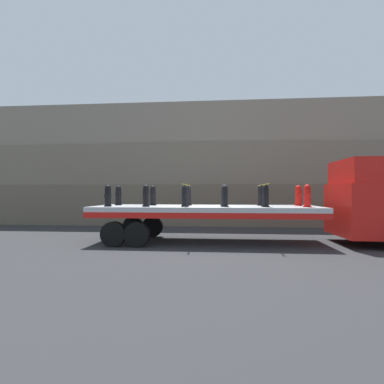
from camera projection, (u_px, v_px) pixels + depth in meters
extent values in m
plane|color=#2D2D30|center=(205.00, 242.00, 11.19)|extent=(120.00, 120.00, 0.00)
cube|color=#665B4C|center=(210.00, 204.00, 17.75)|extent=(60.00, 3.00, 2.32)
cube|color=#756B5B|center=(210.00, 166.00, 17.91)|extent=(60.00, 3.00, 2.32)
cube|color=gray|center=(210.00, 127.00, 18.06)|extent=(60.00, 3.00, 2.32)
cube|color=red|center=(373.00, 210.00, 10.67)|extent=(2.51, 2.55, 1.87)
cube|color=red|center=(365.00, 172.00, 10.69)|extent=(1.75, 2.34, 0.84)
cylinder|color=black|center=(369.00, 225.00, 11.83)|extent=(1.14, 0.28, 1.14)
cube|color=#B2B2B7|center=(205.00, 208.00, 11.20)|extent=(8.29, 2.60, 0.17)
cube|color=red|center=(204.00, 216.00, 9.94)|extent=(8.29, 0.08, 0.20)
cube|color=red|center=(207.00, 211.00, 12.45)|extent=(8.29, 0.08, 0.20)
cylinder|color=black|center=(137.00, 234.00, 10.21)|extent=(0.86, 0.30, 0.86)
cylinder|color=black|center=(153.00, 227.00, 12.59)|extent=(0.86, 0.30, 0.86)
cylinder|color=black|center=(114.00, 234.00, 10.28)|extent=(0.86, 0.30, 0.86)
cylinder|color=black|center=(133.00, 226.00, 12.66)|extent=(0.86, 0.30, 0.86)
cylinder|color=black|center=(108.00, 206.00, 10.94)|extent=(0.29, 0.29, 0.03)
cylinder|color=black|center=(108.00, 198.00, 10.94)|extent=(0.23, 0.23, 0.63)
sphere|color=black|center=(108.00, 188.00, 10.94)|extent=(0.22, 0.22, 0.22)
cylinder|color=black|center=(106.00, 196.00, 10.76)|extent=(0.10, 0.13, 0.10)
cylinder|color=black|center=(110.00, 196.00, 11.12)|extent=(0.10, 0.13, 0.10)
cylinder|color=black|center=(118.00, 205.00, 12.08)|extent=(0.29, 0.29, 0.03)
cylinder|color=black|center=(118.00, 197.00, 12.08)|extent=(0.23, 0.23, 0.63)
sphere|color=black|center=(118.00, 188.00, 12.08)|extent=(0.22, 0.22, 0.22)
cylinder|color=black|center=(117.00, 195.00, 11.90)|extent=(0.10, 0.13, 0.10)
cylinder|color=black|center=(120.00, 195.00, 12.26)|extent=(0.10, 0.13, 0.10)
cylinder|color=black|center=(146.00, 206.00, 10.82)|extent=(0.29, 0.29, 0.03)
cylinder|color=black|center=(146.00, 198.00, 10.82)|extent=(0.23, 0.23, 0.63)
sphere|color=black|center=(146.00, 188.00, 10.82)|extent=(0.22, 0.22, 0.22)
cylinder|color=black|center=(145.00, 196.00, 10.64)|extent=(0.10, 0.13, 0.10)
cylinder|color=black|center=(147.00, 196.00, 11.00)|extent=(0.10, 0.13, 0.10)
cylinder|color=black|center=(153.00, 205.00, 11.96)|extent=(0.29, 0.29, 0.03)
cylinder|color=black|center=(153.00, 197.00, 11.96)|extent=(0.23, 0.23, 0.63)
sphere|color=black|center=(153.00, 188.00, 11.96)|extent=(0.22, 0.22, 0.22)
cylinder|color=black|center=(152.00, 195.00, 11.78)|extent=(0.10, 0.13, 0.10)
cylinder|color=black|center=(154.00, 195.00, 12.14)|extent=(0.10, 0.13, 0.10)
cylinder|color=black|center=(185.00, 206.00, 10.69)|extent=(0.29, 0.29, 0.03)
cylinder|color=black|center=(185.00, 198.00, 10.69)|extent=(0.23, 0.23, 0.63)
sphere|color=black|center=(185.00, 188.00, 10.69)|extent=(0.22, 0.22, 0.22)
cylinder|color=black|center=(184.00, 196.00, 10.51)|extent=(0.10, 0.13, 0.10)
cylinder|color=black|center=(185.00, 196.00, 10.87)|extent=(0.10, 0.13, 0.10)
cylinder|color=black|center=(188.00, 205.00, 11.83)|extent=(0.29, 0.29, 0.03)
cylinder|color=black|center=(188.00, 197.00, 11.83)|extent=(0.23, 0.23, 0.63)
sphere|color=black|center=(188.00, 188.00, 11.83)|extent=(0.22, 0.22, 0.22)
cylinder|color=black|center=(188.00, 195.00, 11.65)|extent=(0.10, 0.13, 0.10)
cylinder|color=black|center=(189.00, 195.00, 12.01)|extent=(0.10, 0.13, 0.10)
cylinder|color=black|center=(225.00, 206.00, 10.56)|extent=(0.29, 0.29, 0.03)
cylinder|color=black|center=(225.00, 198.00, 10.57)|extent=(0.23, 0.23, 0.63)
sphere|color=black|center=(225.00, 188.00, 10.57)|extent=(0.22, 0.22, 0.22)
cylinder|color=black|center=(225.00, 196.00, 10.38)|extent=(0.10, 0.13, 0.10)
cylinder|color=black|center=(225.00, 196.00, 10.75)|extent=(0.10, 0.13, 0.10)
cylinder|color=black|center=(224.00, 205.00, 11.70)|extent=(0.29, 0.29, 0.03)
cylinder|color=black|center=(224.00, 197.00, 11.70)|extent=(0.23, 0.23, 0.63)
sphere|color=black|center=(224.00, 188.00, 11.71)|extent=(0.22, 0.22, 0.22)
cylinder|color=black|center=(224.00, 196.00, 11.52)|extent=(0.10, 0.13, 0.10)
cylinder|color=black|center=(224.00, 195.00, 11.89)|extent=(0.10, 0.13, 0.10)
cylinder|color=black|center=(265.00, 207.00, 10.44)|extent=(0.29, 0.29, 0.03)
cylinder|color=black|center=(265.00, 198.00, 10.44)|extent=(0.23, 0.23, 0.63)
sphere|color=black|center=(265.00, 188.00, 10.44)|extent=(0.22, 0.22, 0.22)
cylinder|color=black|center=(266.00, 196.00, 10.26)|extent=(0.10, 0.13, 0.10)
cylinder|color=black|center=(265.00, 196.00, 10.62)|extent=(0.10, 0.13, 0.10)
cylinder|color=black|center=(261.00, 205.00, 11.58)|extent=(0.29, 0.29, 0.03)
cylinder|color=black|center=(261.00, 197.00, 11.58)|extent=(0.23, 0.23, 0.63)
sphere|color=black|center=(261.00, 188.00, 11.58)|extent=(0.22, 0.22, 0.22)
cylinder|color=black|center=(262.00, 196.00, 11.40)|extent=(0.10, 0.13, 0.10)
cylinder|color=black|center=(260.00, 195.00, 11.76)|extent=(0.10, 0.13, 0.10)
cylinder|color=red|center=(307.00, 207.00, 10.31)|extent=(0.29, 0.29, 0.03)
cylinder|color=red|center=(307.00, 198.00, 10.31)|extent=(0.23, 0.23, 0.63)
sphere|color=red|center=(307.00, 187.00, 10.31)|extent=(0.22, 0.22, 0.22)
cylinder|color=red|center=(309.00, 196.00, 10.13)|extent=(0.10, 0.13, 0.10)
cylinder|color=red|center=(306.00, 196.00, 10.49)|extent=(0.10, 0.13, 0.10)
cylinder|color=red|center=(298.00, 205.00, 11.45)|extent=(0.29, 0.29, 0.03)
cylinder|color=red|center=(298.00, 198.00, 11.45)|extent=(0.23, 0.23, 0.63)
sphere|color=red|center=(298.00, 188.00, 11.45)|extent=(0.22, 0.22, 0.22)
cylinder|color=red|center=(300.00, 196.00, 11.27)|extent=(0.10, 0.13, 0.10)
cylinder|color=red|center=(297.00, 196.00, 11.63)|extent=(0.10, 0.13, 0.10)
cube|color=yellow|center=(187.00, 185.00, 11.26)|extent=(0.05, 2.80, 0.01)
cube|color=yellow|center=(263.00, 185.00, 11.01)|extent=(0.05, 2.80, 0.01)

